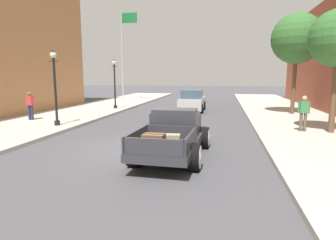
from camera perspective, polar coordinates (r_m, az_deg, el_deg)
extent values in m
plane|color=#47474C|center=(10.79, -5.31, -5.76)|extent=(140.00, 140.00, 0.00)
cube|color=#333338|center=(9.70, 1.04, -4.09)|extent=(1.95, 4.97, 0.24)
cube|color=#333338|center=(9.94, 1.47, -0.73)|extent=(1.60, 1.16, 0.80)
cube|color=#333338|center=(9.82, 1.42, 1.87)|extent=(1.47, 0.99, 0.12)
cube|color=#3D4C5B|center=(10.47, 2.11, 0.64)|extent=(1.33, 0.09, 0.44)
cube|color=#333338|center=(11.22, 2.82, -0.37)|extent=(1.38, 1.55, 0.52)
cube|color=silver|center=(12.00, 3.50, 0.13)|extent=(0.68, 0.13, 0.47)
cube|color=#333338|center=(8.34, -0.99, -5.23)|extent=(1.77, 2.16, 0.04)
cube|color=#333338|center=(8.52, -6.28, -3.47)|extent=(0.16, 2.10, 0.44)
cube|color=#333338|center=(8.14, 4.56, -4.02)|extent=(0.16, 2.10, 0.44)
cube|color=#333338|center=(7.34, -2.92, -5.41)|extent=(1.62, 0.14, 0.44)
cube|color=#333338|center=(9.25, 0.54, -2.44)|extent=(1.62, 0.14, 0.44)
cylinder|color=black|center=(11.22, -2.00, -3.07)|extent=(0.39, 0.81, 0.80)
cylinder|color=silver|center=(11.27, -2.91, -3.02)|extent=(0.04, 0.66, 0.66)
cylinder|color=silver|center=(11.27, -2.96, -3.02)|extent=(0.03, 0.24, 0.24)
cylinder|color=black|center=(10.90, 7.16, -3.48)|extent=(0.39, 0.81, 0.80)
cylinder|color=silver|center=(10.88, 8.14, -3.52)|extent=(0.04, 0.66, 0.66)
cylinder|color=silver|center=(10.88, 8.19, -3.52)|extent=(0.03, 0.24, 0.24)
cylinder|color=black|center=(8.72, -6.66, -6.58)|extent=(0.39, 0.81, 0.80)
cylinder|color=silver|center=(8.78, -7.81, -6.49)|extent=(0.04, 0.66, 0.66)
cylinder|color=silver|center=(8.78, -7.87, -6.48)|extent=(0.03, 0.24, 0.24)
cylinder|color=black|center=(8.30, 5.18, -7.34)|extent=(0.39, 0.81, 0.80)
cylinder|color=silver|center=(8.28, 6.46, -7.41)|extent=(0.04, 0.66, 0.66)
cylinder|color=silver|center=(8.28, 6.53, -7.41)|extent=(0.03, 0.24, 0.24)
cube|color=brown|center=(8.01, -2.85, -4.22)|extent=(0.62, 0.46, 0.40)
cube|color=#3D2D1E|center=(8.01, -2.85, -4.22)|extent=(0.62, 0.07, 0.42)
cube|color=gray|center=(8.54, 0.94, -3.80)|extent=(0.46, 0.35, 0.28)
cube|color=#B7B7BC|center=(22.37, 4.84, 3.36)|extent=(1.73, 4.30, 0.80)
cube|color=#384C5B|center=(22.17, 4.83, 5.18)|extent=(1.53, 2.00, 0.64)
cylinder|color=black|center=(23.77, 3.20, 3.02)|extent=(0.22, 0.66, 0.66)
cylinder|color=black|center=(23.61, 7.17, 2.92)|extent=(0.22, 0.66, 0.66)
cylinder|color=black|center=(21.24, 2.24, 2.34)|extent=(0.22, 0.66, 0.66)
cylinder|color=black|center=(21.05, 6.69, 2.23)|extent=(0.22, 0.66, 0.66)
cylinder|color=#232847|center=(18.62, -25.83, 1.34)|extent=(0.14, 0.14, 0.86)
cylinder|color=#232847|center=(18.51, -25.39, 1.33)|extent=(0.14, 0.14, 0.86)
cube|color=#B23333|center=(18.50, -25.75, 3.52)|extent=(0.36, 0.22, 0.56)
cylinder|color=#B23333|center=(18.63, -26.29, 3.43)|extent=(0.09, 0.09, 0.54)
cylinder|color=#B23333|center=(18.37, -25.20, 3.44)|extent=(0.09, 0.09, 0.54)
sphere|color=brown|center=(18.47, -25.84, 4.75)|extent=(0.22, 0.22, 0.22)
cylinder|color=brown|center=(14.66, 24.90, -0.37)|extent=(0.14, 0.14, 0.86)
cylinder|color=brown|center=(14.70, 25.58, -0.39)|extent=(0.14, 0.14, 0.86)
cube|color=#387A47|center=(14.59, 25.42, 2.37)|extent=(0.36, 0.22, 0.56)
cylinder|color=#387A47|center=(14.54, 24.57, 2.30)|extent=(0.09, 0.09, 0.54)
cylinder|color=#387A47|center=(14.65, 26.24, 2.23)|extent=(0.09, 0.09, 0.54)
sphere|color=tan|center=(14.56, 25.52, 3.94)|extent=(0.22, 0.22, 0.22)
cylinder|color=black|center=(16.04, -21.16, -0.55)|extent=(0.28, 0.28, 0.24)
cylinder|color=black|center=(15.87, -21.50, 5.59)|extent=(0.12, 0.12, 3.20)
cylinder|color=black|center=(15.87, -21.79, 10.82)|extent=(0.50, 0.04, 0.04)
sphere|color=silver|center=(15.89, -21.86, 11.94)|extent=(0.32, 0.32, 0.32)
cone|color=black|center=(15.90, -21.90, 12.58)|extent=(0.24, 0.24, 0.14)
cylinder|color=black|center=(23.24, -10.41, 2.61)|extent=(0.28, 0.28, 0.24)
cylinder|color=black|center=(23.12, -10.53, 6.85)|extent=(0.12, 0.12, 3.20)
cylinder|color=black|center=(23.12, -10.63, 10.44)|extent=(0.50, 0.04, 0.04)
sphere|color=silver|center=(23.14, -10.66, 11.21)|extent=(0.32, 0.32, 0.32)
cone|color=black|center=(23.14, -10.67, 11.65)|extent=(0.24, 0.24, 0.14)
cylinder|color=#B2B2B7|center=(30.76, -9.10, 12.28)|extent=(0.12, 0.12, 9.00)
sphere|color=gold|center=(31.39, -9.31, 20.65)|extent=(0.16, 0.16, 0.16)
cube|color=#196633|center=(30.97, -7.69, 19.47)|extent=(1.60, 0.03, 1.00)
cylinder|color=brown|center=(14.87, 30.06, 4.02)|extent=(0.26, 0.26, 3.24)
cylinder|color=brown|center=(21.19, 23.71, 6.19)|extent=(0.26, 0.26, 3.74)
sphere|color=#33662D|center=(21.32, 24.24, 14.55)|extent=(3.30, 3.30, 3.30)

